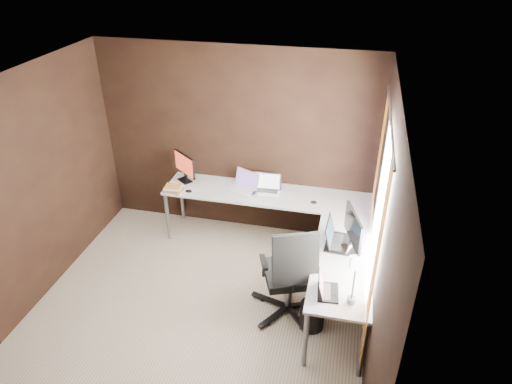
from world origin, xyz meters
TOP-DOWN VIEW (x-y plane):
  - room at (0.34, 0.07)m, footprint 3.60×3.60m
  - desk at (0.84, 1.04)m, footprint 2.65×2.25m
  - drawer_pedestal at (1.43, 1.15)m, footprint 0.42×0.50m
  - monitor_left at (-0.65, 1.59)m, footprint 0.37×0.29m
  - monitor_right at (1.57, 0.57)m, footprint 0.21×0.52m
  - laptop_white at (0.17, 1.53)m, footprint 0.43×0.38m
  - laptop_silver at (0.46, 1.54)m, footprint 0.36×0.27m
  - laptop_black_big at (1.40, 0.64)m, footprint 0.29×0.40m
  - laptop_black_small at (1.37, -0.16)m, footprint 0.22×0.29m
  - book_stack at (-0.71, 1.30)m, footprint 0.24×0.20m
  - mouse_left at (-0.51, 1.30)m, footprint 0.10×0.08m
  - mouse_corner at (1.08, 1.39)m, footprint 0.08×0.05m
  - desk_lamp at (1.54, -0.17)m, footprint 0.19×0.22m
  - office_chair at (0.98, 0.24)m, footprint 0.65×0.70m
  - wastebasket at (1.25, 0.11)m, footprint 0.34×0.34m

SIDE VIEW (x-z plane):
  - wastebasket at x=1.25m, z-range 0.00..0.30m
  - drawer_pedestal at x=1.43m, z-range 0.00..0.60m
  - office_chair at x=0.98m, z-range -0.24..0.93m
  - desk at x=0.84m, z-range 0.31..1.04m
  - mouse_corner at x=1.08m, z-range 0.73..0.76m
  - mouse_left at x=-0.51m, z-range 0.73..0.76m
  - book_stack at x=-0.71m, z-range 0.73..0.80m
  - laptop_black_small at x=1.37m, z-range 0.68..0.87m
  - laptop_silver at x=0.46m, z-range 0.67..0.90m
  - laptop_white at x=0.17m, z-range 0.66..0.90m
  - laptop_black_big at x=1.40m, z-range 0.66..0.91m
  - monitor_left at x=-0.65m, z-range 0.76..1.14m
  - monitor_right at x=1.57m, z-range 0.76..1.20m
  - desk_lamp at x=1.54m, z-range 0.80..1.36m
  - room at x=0.34m, z-range 0.03..2.53m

